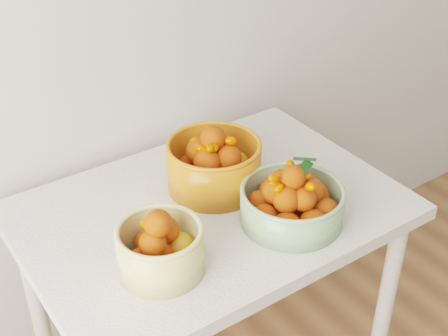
% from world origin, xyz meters
% --- Properties ---
extents(table, '(1.00, 0.70, 0.75)m').
position_xyz_m(table, '(-0.35, 1.60, 0.65)').
color(table, silver).
rests_on(table, ground).
extents(bowl_cream, '(0.22, 0.22, 0.18)m').
position_xyz_m(bowl_cream, '(-0.58, 1.46, 0.82)').
color(bowl_cream, '#D8C977').
rests_on(bowl_cream, table).
extents(bowl_green, '(0.29, 0.29, 0.17)m').
position_xyz_m(bowl_green, '(-0.21, 1.43, 0.81)').
color(bowl_green, '#88AA78').
rests_on(bowl_green, table).
extents(bowl_orange, '(0.28, 0.28, 0.19)m').
position_xyz_m(bowl_orange, '(-0.29, 1.67, 0.83)').
color(bowl_orange, orange).
rests_on(bowl_orange, table).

